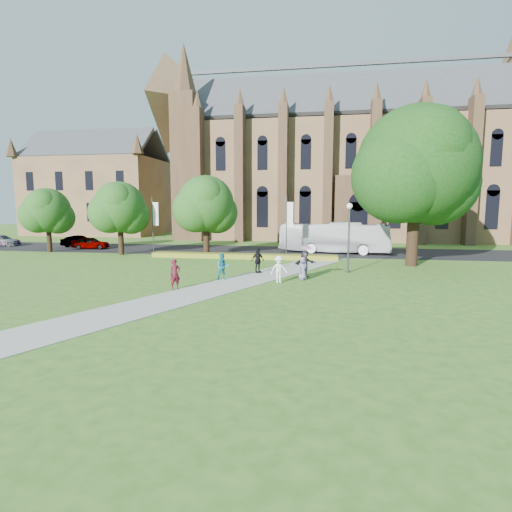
% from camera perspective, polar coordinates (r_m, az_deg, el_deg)
% --- Properties ---
extents(ground, '(160.00, 160.00, 0.00)m').
position_cam_1_polar(ground, '(25.28, -3.44, -4.33)').
color(ground, '#36611D').
rests_on(ground, ground).
extents(road, '(160.00, 10.00, 0.02)m').
position_cam_1_polar(road, '(44.76, 2.35, 0.74)').
color(road, black).
rests_on(road, ground).
extents(footpath, '(15.58, 28.54, 0.04)m').
position_cam_1_polar(footpath, '(26.23, -2.94, -3.86)').
color(footpath, '#B2B2A8').
rests_on(footpath, ground).
extents(flower_hedge, '(18.00, 1.40, 0.45)m').
position_cam_1_polar(flower_hedge, '(38.40, -1.90, -0.01)').
color(flower_hedge, gold).
rests_on(flower_hedge, ground).
extents(cathedral, '(52.60, 18.25, 28.00)m').
position_cam_1_polar(cathedral, '(64.49, 13.88, 14.07)').
color(cathedral, olive).
rests_on(cathedral, ground).
extents(building_west, '(22.00, 14.00, 18.30)m').
position_cam_1_polar(building_west, '(77.20, -21.59, 9.80)').
color(building_west, olive).
rests_on(building_west, ground).
extents(streetlamp, '(0.44, 0.44, 5.24)m').
position_cam_1_polar(streetlamp, '(30.73, 13.14, 3.75)').
color(streetlamp, '#38383D').
rests_on(streetlamp, ground).
extents(large_tree, '(9.60, 9.60, 13.20)m').
position_cam_1_polar(large_tree, '(36.04, 21.90, 11.98)').
color(large_tree, '#332114').
rests_on(large_tree, ground).
extents(street_tree_0, '(5.20, 5.20, 7.50)m').
position_cam_1_polar(street_tree_0, '(43.34, -18.91, 6.59)').
color(street_tree_0, '#332114').
rests_on(street_tree_0, ground).
extents(street_tree_1, '(5.60, 5.60, 8.05)m').
position_cam_1_polar(street_tree_1, '(40.33, -7.18, 7.40)').
color(street_tree_1, '#332114').
rests_on(street_tree_1, ground).
extents(street_tree_2, '(4.80, 4.80, 6.95)m').
position_cam_1_polar(street_tree_2, '(49.08, -27.65, 5.78)').
color(street_tree_2, '#332114').
rests_on(street_tree_2, ground).
extents(banner_pole_0, '(0.70, 0.10, 6.00)m').
position_cam_1_polar(banner_pole_0, '(39.51, 4.54, 4.78)').
color(banner_pole_0, '#38383D').
rests_on(banner_pole_0, ground).
extents(banner_pole_1, '(0.70, 0.10, 6.00)m').
position_cam_1_polar(banner_pole_1, '(43.08, -14.41, 4.77)').
color(banner_pole_1, '#38383D').
rests_on(banner_pole_1, ground).
extents(tour_coach, '(11.98, 4.48, 3.26)m').
position_cam_1_polar(tour_coach, '(43.47, 11.17, 2.59)').
color(tour_coach, white).
rests_on(tour_coach, road).
extents(car_0, '(4.36, 2.39, 1.41)m').
position_cam_1_polar(car_0, '(50.50, -22.55, 1.74)').
color(car_0, gray).
rests_on(car_0, road).
extents(car_1, '(4.37, 2.10, 1.38)m').
position_cam_1_polar(car_1, '(53.51, -23.89, 1.94)').
color(car_1, gray).
rests_on(car_1, road).
extents(car_2, '(4.80, 2.38, 1.34)m').
position_cam_1_polar(car_2, '(59.71, -32.58, 1.89)').
color(car_2, gray).
rests_on(car_2, road).
extents(pedestrian_0, '(0.79, 0.77, 1.82)m').
position_cam_1_polar(pedestrian_0, '(24.48, -11.49, -2.58)').
color(pedestrian_0, '#531320').
rests_on(pedestrian_0, footpath).
extents(pedestrian_1, '(1.06, 0.96, 1.78)m').
position_cam_1_polar(pedestrian_1, '(27.16, -4.78, -1.54)').
color(pedestrian_1, '#197081').
rests_on(pedestrian_1, footpath).
extents(pedestrian_2, '(1.31, 1.06, 1.77)m').
position_cam_1_polar(pedestrian_2, '(26.06, 3.30, -1.91)').
color(pedestrian_2, white).
rests_on(pedestrian_2, footpath).
extents(pedestrian_3, '(1.11, 1.07, 1.86)m').
position_cam_1_polar(pedestrian_3, '(29.87, 0.24, -0.64)').
color(pedestrian_3, black).
rests_on(pedestrian_3, footpath).
extents(pedestrian_4, '(0.87, 0.89, 1.54)m').
position_cam_1_polar(pedestrian_4, '(27.34, 6.72, -1.76)').
color(pedestrian_4, slate).
rests_on(pedestrian_4, footpath).
extents(pedestrian_5, '(1.73, 1.52, 1.89)m').
position_cam_1_polar(pedestrian_5, '(28.24, 6.94, -1.12)').
color(pedestrian_5, '#252229').
rests_on(pedestrian_5, footpath).
extents(parasol, '(0.88, 0.88, 0.67)m').
position_cam_1_polar(parasol, '(27.28, 7.14, 0.56)').
color(parasol, '#D09593').
rests_on(parasol, pedestrian_4).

